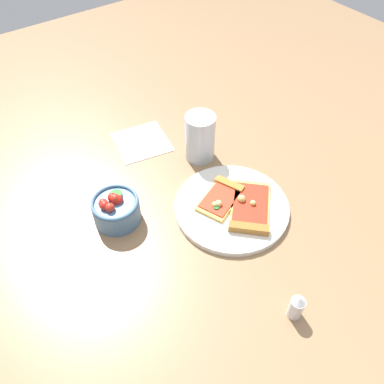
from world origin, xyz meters
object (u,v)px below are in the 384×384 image
(paper_napkin, at_px, (143,141))
(pepper_shaker, at_px, (297,307))
(plate, at_px, (231,207))
(soda_glass, at_px, (200,139))
(pizza_slice_near, at_px, (250,209))
(pizza_slice_far, at_px, (221,196))
(salad_bowl, at_px, (116,209))

(paper_napkin, distance_m, pepper_shaker, 0.62)
(plate, height_order, soda_glass, soda_glass)
(pizza_slice_near, distance_m, pizza_slice_far, 0.08)
(soda_glass, xyz_separation_m, paper_napkin, (0.14, 0.10, -0.06))
(salad_bowl, bearing_deg, soda_glass, -77.82)
(soda_glass, bearing_deg, pizza_slice_far, 160.59)
(soda_glass, bearing_deg, pizza_slice_near, 172.72)
(pizza_slice_near, relative_size, pepper_shaker, 2.78)
(salad_bowl, distance_m, soda_glass, 0.30)
(paper_napkin, bearing_deg, soda_glass, -145.89)
(pizza_slice_far, relative_size, paper_napkin, 0.97)
(plate, height_order, paper_napkin, plate)
(pizza_slice_far, relative_size, salad_bowl, 1.27)
(salad_bowl, xyz_separation_m, pepper_shaker, (-0.41, -0.16, -0.00))
(salad_bowl, xyz_separation_m, soda_glass, (0.06, -0.29, 0.02))
(salad_bowl, bearing_deg, paper_napkin, -43.28)
(plate, relative_size, pizza_slice_far, 1.98)
(paper_napkin, relative_size, pepper_shaker, 2.26)
(pizza_slice_far, height_order, paper_napkin, pizza_slice_far)
(plate, height_order, salad_bowl, salad_bowl)
(pizza_slice_near, relative_size, pizza_slice_far, 1.27)
(pizza_slice_far, bearing_deg, pepper_shaker, 167.62)
(plate, xyz_separation_m, paper_napkin, (0.34, 0.04, -0.01))
(pizza_slice_near, bearing_deg, plate, 29.74)
(pizza_slice_near, distance_m, salad_bowl, 0.31)
(pizza_slice_near, bearing_deg, pepper_shaker, 158.15)
(plate, bearing_deg, pepper_shaker, 165.15)
(pizza_slice_near, bearing_deg, salad_bowl, 55.96)
(pepper_shaker, bearing_deg, pizza_slice_far, -12.38)
(pizza_slice_near, distance_m, pepper_shaker, 0.26)
(plate, distance_m, pepper_shaker, 0.29)
(pizza_slice_far, bearing_deg, paper_napkin, 7.17)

